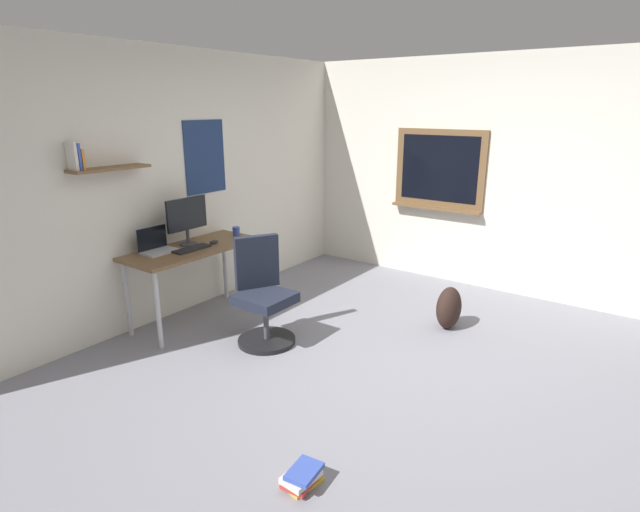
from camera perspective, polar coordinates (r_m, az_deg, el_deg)
The scene contains 12 objects.
ground_plane at distance 4.16m, azimuth 8.23°, elevation -13.09°, with size 5.20×5.20×0.00m, color gray.
wall_back at distance 5.25m, azimuth -15.60°, elevation 7.89°, with size 5.00×0.30×2.60m.
wall_right at distance 5.96m, azimuth 19.88°, elevation 8.48°, with size 0.22×5.00×2.60m.
desk at distance 4.98m, azimuth -14.25°, elevation 0.04°, with size 1.33×0.57×0.75m.
office_chair at distance 4.51m, azimuth -6.51°, elevation -4.79°, with size 0.55×0.56×0.95m.
laptop at distance 4.88m, azimuth -18.11°, elevation 1.08°, with size 0.31×0.21×0.23m.
monitor_primary at distance 4.99m, azimuth -14.93°, elevation 4.23°, with size 0.46×0.17×0.46m.
keyboard at distance 4.86m, azimuth -14.39°, elevation 0.80°, with size 0.37×0.13×0.02m, color black.
computer_mouse at distance 5.04m, azimuth -11.97°, elevation 1.59°, with size 0.10×0.06×0.03m, color #262628.
coffee_mug at distance 5.30m, azimuth -9.53°, elevation 2.80°, with size 0.08×0.08×0.09m, color #334CA5.
backpack at distance 4.95m, azimuth 14.47°, elevation -5.74°, with size 0.32×0.22×0.41m, color black.
book_stack_on_floor at distance 3.08m, azimuth -2.06°, elevation -23.87°, with size 0.24×0.20×0.11m.
Camera 1 is at (-3.22, -1.64, 2.06)m, focal length 28.08 mm.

